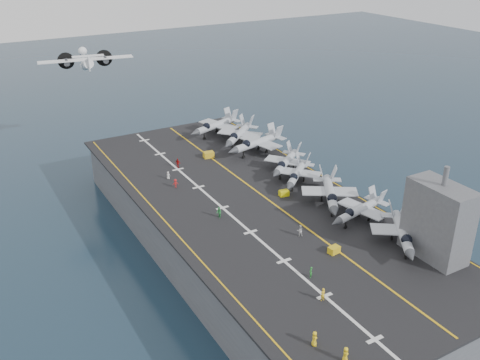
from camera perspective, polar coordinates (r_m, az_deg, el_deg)
ground at (r=105.36m, az=1.09°, el=-7.22°), size 500.00×500.00×0.00m
hull at (r=102.79m, az=1.11°, el=-4.86°), size 36.00×90.00×10.00m
flight_deck at (r=100.30m, az=1.14°, el=-2.29°), size 38.00×92.00×0.40m
foul_line at (r=101.62m, az=2.59°, el=-1.79°), size 0.35×90.00×0.02m
landing_centerline at (r=97.59m, az=-1.89°, el=-2.97°), size 0.50×90.00×0.02m
deck_edge_port at (r=93.61m, az=-7.86°, el=-4.52°), size 0.25×90.00×0.02m
deck_edge_stbd at (r=109.94m, az=9.44°, el=0.04°), size 0.25×90.00×0.02m
island_superstructure at (r=85.66m, az=20.48°, el=-3.26°), size 5.00×10.00×15.00m
fighter_jet_1 at (r=89.08m, az=16.95°, el=-5.25°), size 16.28×17.46×5.05m
fighter_jet_2 at (r=94.44m, az=12.68°, el=-3.05°), size 15.09×11.66×4.68m
fighter_jet_3 at (r=98.70m, az=9.59°, el=-1.28°), size 16.92×18.45×5.33m
fighter_jet_4 at (r=106.47m, az=6.12°, el=0.77°), size 16.08×15.67×4.69m
fighter_jet_5 at (r=111.42m, az=4.95°, el=2.00°), size 16.79×15.91×4.86m
fighter_jet_6 at (r=120.69m, az=1.88°, el=4.09°), size 17.77×13.85×5.48m
fighter_jet_7 at (r=125.91m, az=-0.12°, el=4.99°), size 18.62×18.08×5.42m
fighter_jet_8 at (r=132.11m, az=-2.57°, el=5.94°), size 18.13×15.03×5.39m
tow_cart_a at (r=85.53m, az=10.00°, el=-7.35°), size 1.99×1.45×1.10m
tow_cart_b at (r=102.05m, az=4.71°, el=-1.40°), size 1.98×1.46×1.09m
tow_cart_c at (r=119.16m, az=-3.37°, el=2.71°), size 2.41×1.72×1.35m
crew_0 at (r=68.02m, az=7.94°, el=-16.42°), size 1.23×1.46×2.06m
crew_1 at (r=75.03m, az=8.82°, el=-11.97°), size 1.21×0.81×2.02m
crew_2 at (r=93.90m, az=-2.26°, el=-3.48°), size 0.92×1.29×2.05m
crew_3 at (r=105.55m, az=-6.90°, el=-0.35°), size 1.17×0.86×1.81m
crew_4 at (r=114.44m, az=-6.66°, el=1.80°), size 1.44×1.46×2.05m
crew_5 at (r=109.39m, az=-7.67°, el=0.50°), size 1.17×1.14×1.64m
crew_6 at (r=79.31m, az=7.56°, el=-9.73°), size 1.22×1.25×1.75m
crew_7 at (r=88.93m, az=6.40°, el=-5.39°), size 1.41×1.14×2.02m
transport_plane at (r=138.55m, az=-16.04°, el=11.73°), size 24.67×18.79×5.31m
crew_8 at (r=66.58m, az=11.19°, el=-17.80°), size 1.23×1.46×2.06m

